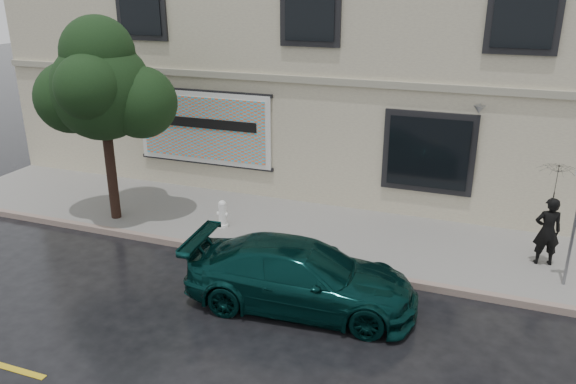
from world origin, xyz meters
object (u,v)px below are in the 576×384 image
(pedestrian, at_px, (547,231))
(fire_hydrant, at_px, (223,214))
(car, at_px, (301,276))
(street_tree, at_px, (102,91))

(pedestrian, bearing_deg, fire_hydrant, -7.78)
(car, distance_m, fire_hydrant, 3.99)
(pedestrian, distance_m, fire_hydrant, 7.57)
(car, bearing_deg, street_tree, 65.31)
(car, distance_m, street_tree, 6.95)
(pedestrian, relative_size, fire_hydrant, 2.18)
(street_tree, bearing_deg, fire_hydrant, 8.15)
(car, height_order, pedestrian, pedestrian)
(pedestrian, xyz_separation_m, fire_hydrant, (-7.53, -0.65, -0.43))
(street_tree, bearing_deg, car, -20.26)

